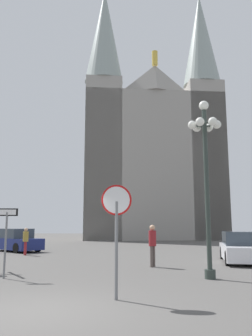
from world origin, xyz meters
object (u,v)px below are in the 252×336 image
at_px(stop_sign, 116,218).
at_px(parked_car_far_white, 242,248).
at_px(parked_car_near_navy, 16,241).
at_px(street_lamp, 206,160).
at_px(pedestrian_walking, 26,239).
at_px(pedestrian_standing, 152,241).
at_px(cathedral, 150,156).
at_px(one_way_arrow_sign, 6,232).

relative_size(stop_sign, parked_car_far_white, 0.60).
bearing_deg(stop_sign, parked_car_near_navy, 118.87).
bearing_deg(street_lamp, parked_car_far_white, 64.42).
xyz_separation_m(stop_sign, street_lamp, (2.84, 3.35, 2.05)).
bearing_deg(pedestrian_walking, stop_sign, -61.51).
xyz_separation_m(parked_car_far_white, pedestrian_standing, (-4.31, -2.09, 0.40)).
relative_size(parked_car_far_white, pedestrian_standing, 2.64).
xyz_separation_m(parked_car_far_white, pedestrian_walking, (-11.62, 3.07, 0.27)).
height_order(cathedral, pedestrian_standing, cathedral).
relative_size(cathedral, pedestrian_standing, 18.47).
relative_size(stop_sign, pedestrian_walking, 1.75).
height_order(stop_sign, pedestrian_walking, stop_sign).
bearing_deg(street_lamp, pedestrian_standing, 120.54).
bearing_deg(stop_sign, street_lamp, 49.74).
bearing_deg(pedestrian_standing, street_lamp, -59.46).
height_order(cathedral, parked_car_near_navy, cathedral).
bearing_deg(parked_car_far_white, stop_sign, -121.93).
height_order(parked_car_far_white, pedestrian_standing, pedestrian_standing).
bearing_deg(one_way_arrow_sign, stop_sign, -37.35).
bearing_deg(parked_car_far_white, street_lamp, -115.58).
xyz_separation_m(street_lamp, pedestrian_standing, (-1.83, 3.10, -2.91)).
bearing_deg(parked_car_near_navy, stop_sign, -61.13).
xyz_separation_m(one_way_arrow_sign, parked_car_far_white, (9.34, 5.47, -0.84)).
relative_size(street_lamp, parked_car_near_navy, 1.45).
distance_m(one_way_arrow_sign, parked_car_near_navy, 12.02).
distance_m(stop_sign, parked_car_near_navy, 16.49).
relative_size(parked_car_near_navy, pedestrian_walking, 2.70).
height_order(one_way_arrow_sign, parked_car_far_white, one_way_arrow_sign).
bearing_deg(pedestrian_walking, parked_car_near_navy, 120.44).
bearing_deg(street_lamp, cathedral, 92.61).
bearing_deg(pedestrian_standing, cathedral, 89.31).
bearing_deg(cathedral, street_lamp, -87.39).
relative_size(parked_car_far_white, pedestrian_walking, 2.94).
distance_m(cathedral, one_way_arrow_sign, 34.32).
height_order(street_lamp, parked_car_far_white, street_lamp).
distance_m(parked_car_near_navy, pedestrian_walking, 3.24).
bearing_deg(cathedral, pedestrian_walking, -107.64).
bearing_deg(parked_car_far_white, one_way_arrow_sign, -149.64).
distance_m(cathedral, street_lamp, 33.07).
height_order(street_lamp, pedestrian_walking, street_lamp).
bearing_deg(one_way_arrow_sign, parked_car_near_navy, 109.09).
bearing_deg(stop_sign, one_way_arrow_sign, 142.65).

